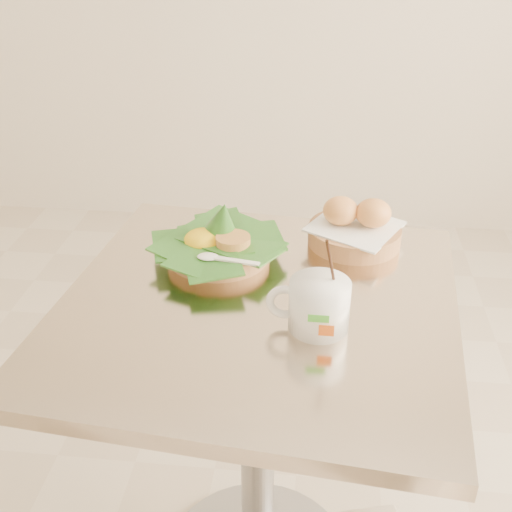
# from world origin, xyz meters

# --- Properties ---
(cafe_table) EXTENTS (0.77, 0.77, 0.75)m
(cafe_table) POSITION_xyz_m (0.15, -0.05, 0.53)
(cafe_table) COLOR gray
(cafe_table) RESTS_ON floor
(rice_basket) EXTENTS (0.26, 0.26, 0.13)m
(rice_basket) POSITION_xyz_m (0.05, 0.10, 0.78)
(rice_basket) COLOR #B3824D
(rice_basket) RESTS_ON cafe_table
(bread_basket) EXTENTS (0.22, 0.22, 0.10)m
(bread_basket) POSITION_xyz_m (0.32, 0.18, 0.78)
(bread_basket) COLOR #B3824D
(bread_basket) RESTS_ON cafe_table
(coffee_mug) EXTENTS (0.14, 0.10, 0.17)m
(coffee_mug) POSITION_xyz_m (0.25, -0.12, 0.80)
(coffee_mug) COLOR white
(coffee_mug) RESTS_ON cafe_table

